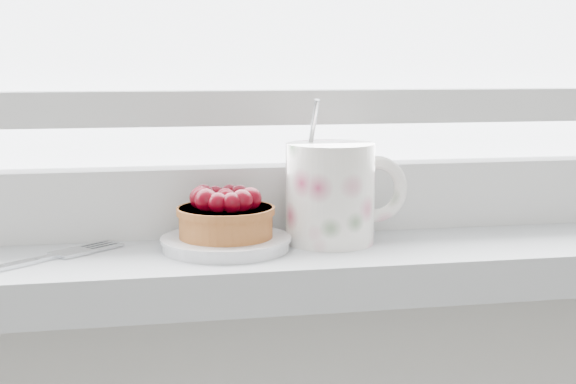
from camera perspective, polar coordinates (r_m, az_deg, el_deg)
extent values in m
cube|color=#BABFC1|center=(0.78, -2.24, -5.26)|extent=(1.60, 0.20, 0.04)
cube|color=silver|center=(0.84, -3.00, -0.46)|extent=(1.30, 0.05, 0.07)
cube|color=silver|center=(0.83, -3.05, 6.03)|extent=(1.30, 0.04, 0.04)
cylinder|color=white|center=(0.76, -4.43, -3.64)|extent=(0.12, 0.12, 0.01)
cylinder|color=brown|center=(0.76, -4.44, -2.15)|extent=(0.09, 0.09, 0.03)
cylinder|color=brown|center=(0.76, -4.45, -1.33)|extent=(0.09, 0.09, 0.01)
sphere|color=#43030B|center=(0.76, -4.47, -0.47)|extent=(0.02, 0.02, 0.02)
sphere|color=#43030B|center=(0.77, -2.62, -0.36)|extent=(0.02, 0.02, 0.02)
sphere|color=#43030B|center=(0.77, -3.49, -0.22)|extent=(0.02, 0.02, 0.02)
sphere|color=#43030B|center=(0.78, -4.17, -0.18)|extent=(0.02, 0.02, 0.02)
sphere|color=#43030B|center=(0.78, -5.18, -0.23)|extent=(0.02, 0.02, 0.02)
sphere|color=#43030B|center=(0.77, -6.03, -0.24)|extent=(0.02, 0.02, 0.02)
sphere|color=#43030B|center=(0.76, -6.21, -0.43)|extent=(0.02, 0.02, 0.02)
sphere|color=#43030B|center=(0.74, -5.83, -0.59)|extent=(0.02, 0.02, 0.02)
sphere|color=#43030B|center=(0.74, -5.01, -0.77)|extent=(0.02, 0.02, 0.02)
sphere|color=#43030B|center=(0.73, -4.02, -0.77)|extent=(0.02, 0.02, 0.02)
sphere|color=#43030B|center=(0.74, -3.32, -0.64)|extent=(0.02, 0.02, 0.02)
sphere|color=#43030B|center=(0.75, -2.69, -0.47)|extent=(0.02, 0.02, 0.02)
cylinder|color=white|center=(0.78, 3.00, -0.09)|extent=(0.09, 0.09, 0.10)
cylinder|color=black|center=(0.78, 3.03, 3.18)|extent=(0.08, 0.08, 0.01)
torus|color=white|center=(0.80, 6.25, 0.19)|extent=(0.07, 0.02, 0.07)
cylinder|color=silver|center=(0.79, 1.76, 4.48)|extent=(0.01, 0.02, 0.06)
cube|color=silver|center=(0.75, -16.82, -4.52)|extent=(0.02, 0.02, 0.00)
cube|color=silver|center=(0.77, -15.17, -4.18)|extent=(0.04, 0.04, 0.00)
cube|color=silver|center=(0.78, -12.72, -3.89)|extent=(0.03, 0.03, 0.00)
cube|color=silver|center=(0.79, -13.04, -3.81)|extent=(0.03, 0.03, 0.00)
cube|color=silver|center=(0.79, -13.37, -3.74)|extent=(0.03, 0.03, 0.00)
cube|color=silver|center=(0.80, -13.69, -3.66)|extent=(0.03, 0.03, 0.00)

